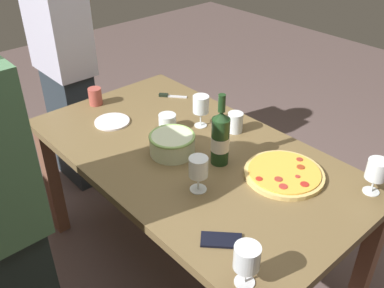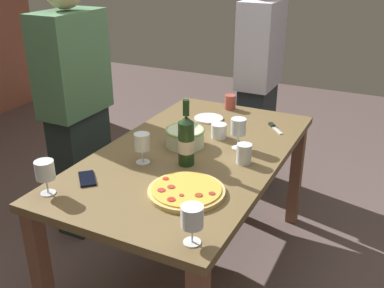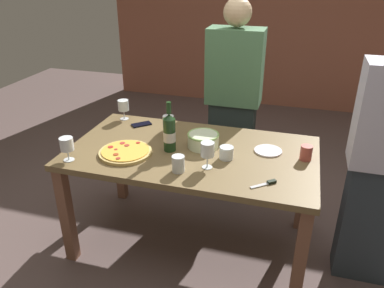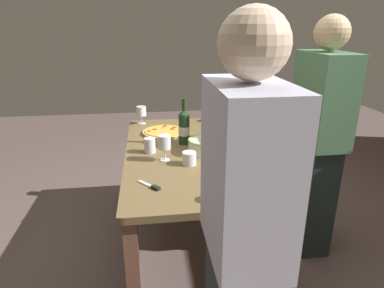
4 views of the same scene
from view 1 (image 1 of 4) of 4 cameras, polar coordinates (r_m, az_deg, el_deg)
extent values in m
plane|color=brown|center=(2.46, 0.00, -15.81)|extent=(8.00, 8.00, 0.00)
cube|color=brown|center=(1.97, 0.00, -1.59)|extent=(1.60, 0.90, 0.04)
cube|color=brown|center=(2.15, 22.33, -14.22)|extent=(0.07, 0.07, 0.71)
cube|color=brown|center=(2.87, -4.06, 1.43)|extent=(0.07, 0.07, 0.71)
cube|color=brown|center=(2.55, -18.13, -4.79)|extent=(0.07, 0.07, 0.71)
cylinder|color=#DAB769|center=(1.85, 12.19, -3.95)|extent=(0.34, 0.34, 0.02)
cylinder|color=gold|center=(1.84, 12.24, -3.63)|extent=(0.30, 0.30, 0.01)
cylinder|color=#B0332B|center=(1.75, 12.11, -5.57)|extent=(0.04, 0.04, 0.00)
cylinder|color=#B2291C|center=(1.77, 8.95, -4.62)|extent=(0.03, 0.03, 0.00)
cylinder|color=#9E3A1A|center=(1.87, 14.33, -3.01)|extent=(0.03, 0.03, 0.00)
cylinder|color=#A13528|center=(1.78, 11.48, -4.63)|extent=(0.03, 0.03, 0.00)
cylinder|color=#9B3325|center=(1.92, 14.19, -2.02)|extent=(0.03, 0.03, 0.00)
cylinder|color=#B12820|center=(1.78, 14.81, -5.23)|extent=(0.04, 0.04, 0.00)
cylinder|color=#AA3329|center=(1.82, 13.94, -4.25)|extent=(0.02, 0.02, 0.00)
cylinder|color=beige|center=(1.93, -2.66, -0.03)|extent=(0.21, 0.21, 0.09)
torus|color=#8CB760|center=(1.91, -2.69, 1.04)|extent=(0.21, 0.21, 0.01)
cylinder|color=#1C391A|center=(1.84, 3.79, 0.38)|extent=(0.08, 0.08, 0.22)
cone|color=#1C391A|center=(1.77, 3.93, 3.75)|extent=(0.08, 0.08, 0.04)
cylinder|color=#1C391A|center=(1.75, 4.00, 5.47)|extent=(0.03, 0.03, 0.08)
cylinder|color=silver|center=(1.84, 3.78, 0.09)|extent=(0.08, 0.08, 0.07)
cylinder|color=white|center=(2.16, 1.16, 2.51)|extent=(0.06, 0.06, 0.00)
cylinder|color=white|center=(2.14, 1.17, 3.43)|extent=(0.01, 0.01, 0.08)
cylinder|color=white|center=(2.11, 1.19, 5.34)|extent=(0.08, 0.08, 0.09)
cylinder|color=white|center=(1.87, 22.79, -5.86)|extent=(0.07, 0.07, 0.00)
cylinder|color=white|center=(1.85, 23.02, -5.00)|extent=(0.01, 0.01, 0.07)
cylinder|color=white|center=(1.81, 23.51, -3.14)|extent=(0.08, 0.08, 0.08)
cylinder|color=white|center=(1.74, 0.84, -6.04)|extent=(0.07, 0.07, 0.00)
cylinder|color=white|center=(1.72, 0.85, -5.11)|extent=(0.01, 0.01, 0.07)
cylinder|color=white|center=(1.67, 0.87, -3.09)|extent=(0.08, 0.08, 0.08)
cylinder|color=maroon|center=(1.68, 0.86, -3.64)|extent=(0.07, 0.07, 0.04)
cylinder|color=white|center=(1.42, 7.03, -17.84)|extent=(0.07, 0.07, 0.00)
cylinder|color=white|center=(1.39, 7.13, -16.88)|extent=(0.01, 0.01, 0.07)
cylinder|color=white|center=(1.33, 7.35, -14.78)|extent=(0.08, 0.08, 0.08)
cylinder|color=maroon|center=(1.35, 7.28, -15.50)|extent=(0.07, 0.07, 0.03)
cylinder|color=white|center=(2.11, 5.76, 2.92)|extent=(0.08, 0.08, 0.10)
cylinder|color=#AF4B41|center=(2.41, -12.81, 6.23)|extent=(0.07, 0.07, 0.09)
cylinder|color=white|center=(2.12, -3.31, 2.95)|extent=(0.09, 0.09, 0.08)
cylinder|color=white|center=(2.23, -10.63, 2.95)|extent=(0.18, 0.18, 0.01)
cube|color=black|center=(1.53, 3.93, -12.69)|extent=(0.15, 0.15, 0.01)
cube|color=silver|center=(2.45, -2.06, 6.35)|extent=(0.10, 0.09, 0.01)
cube|color=black|center=(2.46, -3.84, 6.55)|extent=(0.06, 0.05, 0.02)
cube|color=#29333B|center=(2.96, -15.43, 2.30)|extent=(0.34, 0.20, 0.80)
cube|color=silver|center=(2.69, -17.65, 15.28)|extent=(0.41, 0.24, 0.60)
camera|label=2|loc=(2.12, 68.04, 9.84)|focal=41.41mm
camera|label=3|loc=(3.70, 21.64, 31.31)|focal=35.62mm
camera|label=4|loc=(3.61, -21.87, 26.45)|focal=31.35mm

